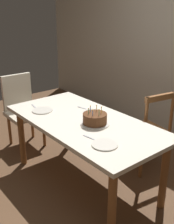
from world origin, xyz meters
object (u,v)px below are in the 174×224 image
at_px(plate_near_celebrant, 42,110).
at_px(chair_spindle_back, 147,132).
at_px(chair_upholstered, 22,107).
at_px(birthday_cake, 95,119).
at_px(dining_table, 84,128).
at_px(plate_near_guest, 105,144).
at_px(plate_far_side, 93,112).

distance_m(plate_near_celebrant, chair_spindle_back, 1.19).
distance_m(chair_spindle_back, chair_upholstered, 1.67).
height_order(plate_near_celebrant, chair_upholstered, chair_upholstered).
relative_size(plate_near_celebrant, chair_upholstered, 0.23).
xyz_separation_m(birthday_cake, plate_near_celebrant, (-0.63, -0.21, -0.05)).
xyz_separation_m(dining_table, birthday_cake, (0.15, 0.01, 0.14)).
distance_m(birthday_cake, plate_near_celebrant, 0.66).
bearing_deg(plate_near_guest, plate_far_side, 147.42).
height_order(plate_near_guest, chair_upholstered, chair_upholstered).
bearing_deg(birthday_cake, plate_near_guest, -29.48).
bearing_deg(chair_spindle_back, birthday_cake, -94.44).
bearing_deg(chair_upholstered, plate_far_side, 12.54).
bearing_deg(plate_near_guest, dining_table, 159.56).
xyz_separation_m(plate_near_celebrant, chair_spindle_back, (0.68, 0.94, -0.28)).
relative_size(plate_near_guest, chair_upholstered, 0.23).
height_order(plate_far_side, chair_upholstered, chair_upholstered).
relative_size(plate_near_guest, chair_spindle_back, 0.23).
bearing_deg(chair_spindle_back, chair_upholstered, -150.98).
bearing_deg(chair_upholstered, chair_spindle_back, 29.02).
bearing_deg(plate_near_celebrant, plate_near_guest, 0.00).
bearing_deg(birthday_cake, plate_near_celebrant, -161.62).
bearing_deg(chair_upholstered, birthday_cake, 3.30).
height_order(dining_table, chair_spindle_back, chair_spindle_back).
bearing_deg(plate_far_side, chair_spindle_back, 61.94).
relative_size(dining_table, chair_upholstered, 1.82).
bearing_deg(plate_near_celebrant, birthday_cake, 18.38).
bearing_deg(chair_upholstered, dining_table, 3.03).
distance_m(plate_near_celebrant, plate_far_side, 0.55).
bearing_deg(chair_spindle_back, dining_table, -105.56).
relative_size(dining_table, plate_near_celebrant, 7.86).
bearing_deg(plate_near_guest, chair_upholstered, 175.90).
bearing_deg(plate_near_celebrant, chair_upholstered, 170.73).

